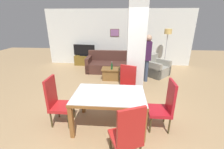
# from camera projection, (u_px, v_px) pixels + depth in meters

# --- Properties ---
(ground_plane) EXTENTS (18.00, 18.00, 0.00)m
(ground_plane) POSITION_uv_depth(u_px,v_px,m) (109.00, 124.00, 3.39)
(ground_plane) COLOR tan
(back_wall) EXTENTS (7.20, 0.09, 2.70)m
(back_wall) POSITION_uv_depth(u_px,v_px,m) (118.00, 38.00, 7.45)
(back_wall) COLOR silver
(back_wall) RESTS_ON ground_plane
(divider_pillar) EXTENTS (0.48, 0.38, 2.70)m
(divider_pillar) POSITION_uv_depth(u_px,v_px,m) (136.00, 53.00, 4.15)
(divider_pillar) COLOR silver
(divider_pillar) RESTS_ON ground_plane
(dining_table) EXTENTS (1.50, 0.97, 0.78)m
(dining_table) POSITION_uv_depth(u_px,v_px,m) (109.00, 101.00, 3.17)
(dining_table) COLOR brown
(dining_table) RESTS_ON ground_plane
(dining_chair_far_right) EXTENTS (0.60, 0.60, 1.09)m
(dining_chair_far_right) POSITION_uv_depth(u_px,v_px,m) (126.00, 85.00, 4.02)
(dining_chair_far_right) COLOR #AE1C1B
(dining_chair_far_right) RESTS_ON ground_plane
(dining_chair_head_right) EXTENTS (0.46, 0.46, 1.09)m
(dining_chair_head_right) POSITION_uv_depth(u_px,v_px,m) (164.00, 105.00, 3.11)
(dining_chair_head_right) COLOR #AD1822
(dining_chair_head_right) RESTS_ON ground_plane
(dining_chair_head_left) EXTENTS (0.46, 0.46, 1.09)m
(dining_chair_head_left) POSITION_uv_depth(u_px,v_px,m) (57.00, 101.00, 3.28)
(dining_chair_head_left) COLOR #B21F21
(dining_chair_head_left) RESTS_ON ground_plane
(dining_chair_near_right) EXTENTS (0.60, 0.60, 1.09)m
(dining_chair_near_right) POSITION_uv_depth(u_px,v_px,m) (128.00, 134.00, 2.32)
(dining_chair_near_right) COLOR red
(dining_chair_near_right) RESTS_ON ground_plane
(sofa) EXTENTS (2.14, 0.95, 0.88)m
(sofa) POSITION_uv_depth(u_px,v_px,m) (111.00, 65.00, 6.73)
(sofa) COLOR #482922
(sofa) RESTS_ON ground_plane
(armchair) EXTENTS (1.21, 1.21, 0.83)m
(armchair) POSITION_uv_depth(u_px,v_px,m) (155.00, 68.00, 6.28)
(armchair) COLOR gray
(armchair) RESTS_ON ground_plane
(coffee_table) EXTENTS (0.71, 0.51, 0.45)m
(coffee_table) POSITION_uv_depth(u_px,v_px,m) (111.00, 74.00, 5.84)
(coffee_table) COLOR brown
(coffee_table) RESTS_ON ground_plane
(bottle) EXTENTS (0.07, 0.07, 0.30)m
(bottle) POSITION_uv_depth(u_px,v_px,m) (112.00, 66.00, 5.61)
(bottle) COLOR #194C23
(bottle) RESTS_ON coffee_table
(tv_stand) EXTENTS (1.00, 0.40, 0.48)m
(tv_stand) POSITION_uv_depth(u_px,v_px,m) (85.00, 60.00, 7.70)
(tv_stand) COLOR brown
(tv_stand) RESTS_ON ground_plane
(tv_screen) EXTENTS (1.09, 0.25, 0.56)m
(tv_screen) POSITION_uv_depth(u_px,v_px,m) (84.00, 50.00, 7.52)
(tv_screen) COLOR black
(tv_screen) RESTS_ON tv_stand
(floor_lamp) EXTENTS (0.32, 0.32, 1.83)m
(floor_lamp) POSITION_uv_depth(u_px,v_px,m) (168.00, 36.00, 6.62)
(floor_lamp) COLOR #B7B7BC
(floor_lamp) RESTS_ON ground_plane
(standing_person) EXTENTS (0.23, 0.38, 1.73)m
(standing_person) POSITION_uv_depth(u_px,v_px,m) (147.00, 55.00, 5.46)
(standing_person) COLOR #39455D
(standing_person) RESTS_ON ground_plane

